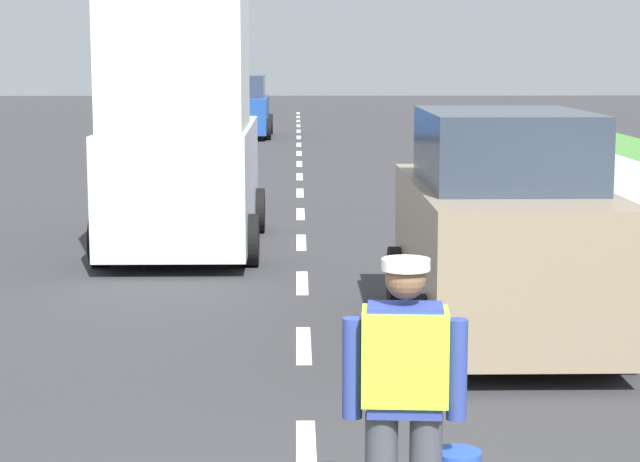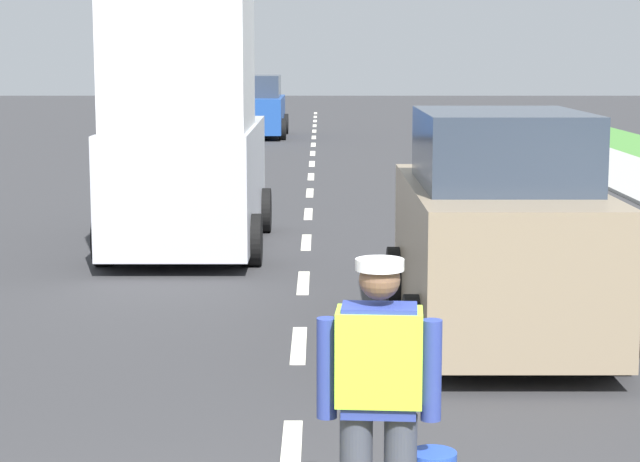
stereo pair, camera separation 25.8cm
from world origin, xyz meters
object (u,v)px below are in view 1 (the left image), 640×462
(car_oncoming_third, at_px, (240,108))
(car_outgoing_ahead, at_px, (501,233))
(road_worker, at_px, (409,394))
(delivery_truck, at_px, (183,135))

(car_oncoming_third, xyz_separation_m, car_outgoing_ahead, (3.81, -27.04, 0.09))
(road_worker, xyz_separation_m, delivery_truck, (-2.18, 10.05, 0.68))
(delivery_truck, xyz_separation_m, car_oncoming_third, (-0.27, 21.98, -0.68))
(road_worker, xyz_separation_m, car_outgoing_ahead, (1.37, 4.98, 0.09))
(road_worker, height_order, delivery_truck, delivery_truck)
(delivery_truck, bearing_deg, car_oncoming_third, 90.69)
(car_oncoming_third, bearing_deg, car_outgoing_ahead, -81.98)
(car_oncoming_third, relative_size, car_outgoing_ahead, 1.09)
(road_worker, bearing_deg, delivery_truck, 102.23)
(car_outgoing_ahead, bearing_deg, road_worker, -105.34)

